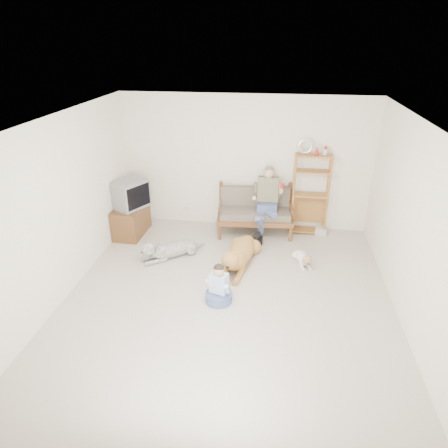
# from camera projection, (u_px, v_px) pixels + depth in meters

# --- Properties ---
(floor) EXTENTS (5.50, 5.50, 0.00)m
(floor) POSITION_uv_depth(u_px,v_px,m) (228.00, 300.00, 6.14)
(floor) COLOR beige
(floor) RESTS_ON ground
(ceiling) EXTENTS (5.50, 5.50, 0.00)m
(ceiling) POSITION_uv_depth(u_px,v_px,m) (228.00, 123.00, 4.97)
(ceiling) COLOR white
(ceiling) RESTS_ON ground
(wall_back) EXTENTS (5.00, 0.00, 5.00)m
(wall_back) POSITION_uv_depth(u_px,v_px,m) (245.00, 163.00, 8.01)
(wall_back) COLOR white
(wall_back) RESTS_ON ground
(wall_front) EXTENTS (5.00, 0.00, 5.00)m
(wall_front) POSITION_uv_depth(u_px,v_px,m) (183.00, 369.00, 3.10)
(wall_front) COLOR white
(wall_front) RESTS_ON ground
(wall_left) EXTENTS (0.00, 5.50, 5.50)m
(wall_left) POSITION_uv_depth(u_px,v_px,m) (60.00, 211.00, 5.86)
(wall_left) COLOR white
(wall_left) RESTS_ON ground
(wall_right) EXTENTS (0.00, 5.50, 5.50)m
(wall_right) POSITION_uv_depth(u_px,v_px,m) (416.00, 232.00, 5.25)
(wall_right) COLOR white
(wall_right) RESTS_ON ground
(loveseat) EXTENTS (1.55, 0.82, 0.95)m
(loveseat) POSITION_uv_depth(u_px,v_px,m) (255.00, 210.00, 8.04)
(loveseat) COLOR brown
(loveseat) RESTS_ON ground
(man) EXTENTS (0.54, 0.77, 1.25)m
(man) POSITION_uv_depth(u_px,v_px,m) (266.00, 207.00, 7.76)
(man) COLOR #526097
(man) RESTS_ON loveseat
(etagere) EXTENTS (0.73, 0.32, 1.93)m
(etagere) POSITION_uv_depth(u_px,v_px,m) (310.00, 194.00, 7.89)
(etagere) COLOR #B07737
(etagere) RESTS_ON ground
(book_stack) EXTENTS (0.25, 0.19, 0.14)m
(book_stack) POSITION_uv_depth(u_px,v_px,m) (321.00, 231.00, 8.12)
(book_stack) COLOR silver
(book_stack) RESTS_ON ground
(tv_stand) EXTENTS (0.54, 0.92, 0.60)m
(tv_stand) POSITION_uv_depth(u_px,v_px,m) (131.00, 220.00, 8.05)
(tv_stand) COLOR brown
(tv_stand) RESTS_ON ground
(crt_tv) EXTENTS (0.77, 0.82, 0.54)m
(crt_tv) POSITION_uv_depth(u_px,v_px,m) (130.00, 194.00, 7.81)
(crt_tv) COLOR gray
(crt_tv) RESTS_ON tv_stand
(wall_outlet) EXTENTS (0.12, 0.02, 0.08)m
(wall_outlet) POSITION_uv_depth(u_px,v_px,m) (186.00, 208.00, 8.61)
(wall_outlet) COLOR silver
(wall_outlet) RESTS_ON ground
(golden_retriever) EXTENTS (0.63, 1.69, 0.51)m
(golden_retriever) POSITION_uv_depth(u_px,v_px,m) (239.00, 255.00, 6.98)
(golden_retriever) COLOR #BE8A42
(golden_retriever) RESTS_ON ground
(shaggy_dog) EXTENTS (1.06, 0.91, 0.39)m
(shaggy_dog) POSITION_uv_depth(u_px,v_px,m) (169.00, 249.00, 7.25)
(shaggy_dog) COLOR white
(shaggy_dog) RESTS_ON ground
(terrier) EXTENTS (0.32, 0.68, 0.26)m
(terrier) POSITION_uv_depth(u_px,v_px,m) (303.00, 259.00, 7.05)
(terrier) COLOR white
(terrier) RESTS_ON ground
(child) EXTENTS (0.41, 0.41, 0.65)m
(child) POSITION_uv_depth(u_px,v_px,m) (219.00, 288.00, 6.02)
(child) COLOR #526097
(child) RESTS_ON ground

